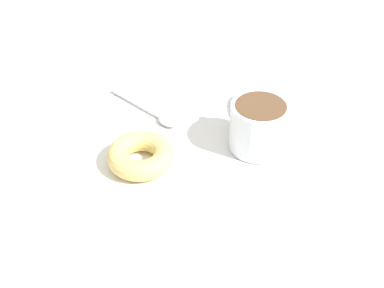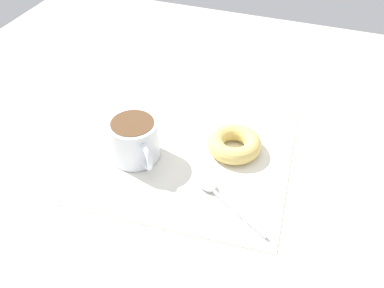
{
  "view_description": "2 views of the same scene",
  "coord_description": "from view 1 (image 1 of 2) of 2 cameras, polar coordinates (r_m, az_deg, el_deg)",
  "views": [
    {
      "loc": [
        -58.21,
        -8.34,
        48.69
      ],
      "look_at": [
        -1.87,
        2.5,
        2.3
      ],
      "focal_mm": 50.0,
      "sensor_mm": 36.0,
      "label": 1
    },
    {
      "loc": [
        49.23,
        21.0,
        49.49
      ],
      "look_at": [
        -1.87,
        2.5,
        2.3
      ],
      "focal_mm": 40.0,
      "sensor_mm": 36.0,
      "label": 2
    }
  ],
  "objects": [
    {
      "name": "ground_plane",
      "position": [
        0.77,
        2.09,
        -1.27
      ],
      "size": [
        120.0,
        120.0,
        2.0
      ],
      "primitive_type": "cube",
      "color": "beige"
    },
    {
      "name": "napkin",
      "position": [
        0.75,
        -0.0,
        -1.27
      ],
      "size": [
        35.52,
        35.52,
        0.3
      ],
      "primitive_type": "cube",
      "rotation": [
        0.0,
        0.0,
        0.07
      ],
      "color": "white",
      "rests_on": "ground_plane"
    },
    {
      "name": "coffee_cup",
      "position": [
        0.75,
        7.08,
        2.05
      ],
      "size": [
        9.05,
        9.54,
        7.03
      ],
      "color": "silver",
      "rests_on": "napkin"
    },
    {
      "name": "donut",
      "position": [
        0.73,
        -5.5,
        -1.23
      ],
      "size": [
        9.26,
        9.26,
        2.88
      ],
      "primitive_type": "torus",
      "color": "#E5C66B",
      "rests_on": "napkin"
    },
    {
      "name": "spoon",
      "position": [
        0.82,
        -3.67,
        3.07
      ],
      "size": [
        8.9,
        13.27,
        0.9
      ],
      "color": "silver",
      "rests_on": "napkin"
    }
  ]
}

